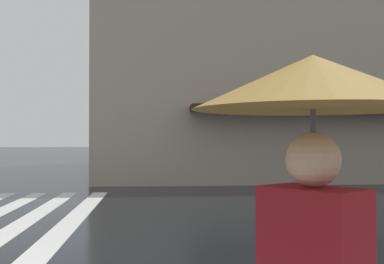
% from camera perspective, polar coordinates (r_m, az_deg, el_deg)
% --- Properties ---
extents(haussmann_block_corner, '(20.65, 25.71, 19.81)m').
position_cam_1_polar(haussmann_block_corner, '(31.06, 15.60, 13.86)').
color(haussmann_block_corner, tan).
rests_on(haussmann_block_corner, ground_plane).
extents(pedestrian_in_red_jacket, '(0.98, 0.98, 1.99)m').
position_cam_1_polar(pedestrian_in_red_jacket, '(1.96, 14.25, -2.48)').
color(pedestrian_in_red_jacket, maroon).
rests_on(pedestrian_in_red_jacket, sidewalk_pavement).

